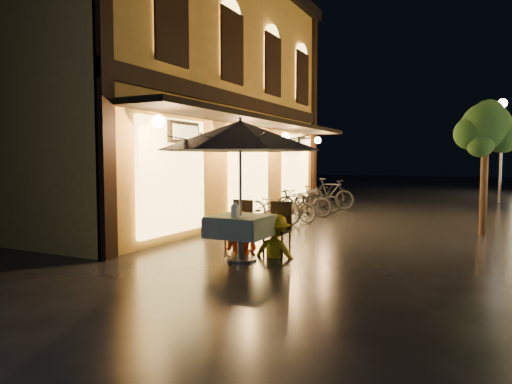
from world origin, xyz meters
The scene contains 17 objects.
ground centered at (0.00, 0.00, 0.00)m, with size 90.00×90.00×0.00m, color black.
west_building centered at (-5.72, 4.00, 3.71)m, with size 5.90×11.40×7.40m.
street_tree centered at (2.41, 4.51, 2.42)m, with size 1.43×1.20×3.15m.
streetlamp_far centered at (3.00, 14.00, 2.92)m, with size 0.36×0.36×4.23m.
cafe_table centered at (-1.35, -0.39, 0.59)m, with size 0.99×0.99×0.78m.
patio_umbrella centered at (-1.35, -0.39, 2.15)m, with size 2.85×2.85×2.46m.
cafe_chair_left centered at (-1.75, 0.35, 0.54)m, with size 0.42×0.42×0.97m.
cafe_chair_right centered at (-0.95, 0.35, 0.54)m, with size 0.42×0.42×0.97m.
table_lantern centered at (-1.35, -0.58, 0.92)m, with size 0.16×0.16×0.25m.
person_orange centered at (-1.68, 0.21, 0.76)m, with size 0.74×0.58×1.53m, color #CC4D1A.
person_yellow centered at (-0.92, 0.15, 0.74)m, with size 0.96×0.55×1.48m, color gold.
bicycle_0 centered at (-2.75, 4.13, 0.46)m, with size 0.62×1.77×0.93m, color black.
bicycle_1 centered at (-2.36, 4.56, 0.45)m, with size 0.42×1.49×0.90m, color black.
bicycle_2 centered at (-2.57, 5.97, 0.47)m, with size 0.62×1.78×0.94m, color black.
bicycle_3 centered at (-2.39, 6.30, 0.46)m, with size 0.44×1.54×0.93m, color black.
bicycle_4 centered at (-2.57, 7.21, 0.44)m, with size 0.59×1.68×0.88m, color black.
bicycle_5 centered at (-2.45, 8.25, 0.55)m, with size 0.52×1.82×1.10m, color black.
Camera 1 is at (2.38, -7.26, 1.73)m, focal length 32.00 mm.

